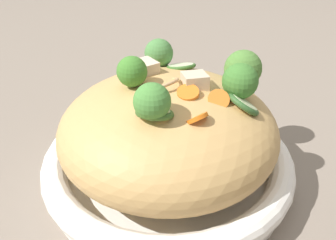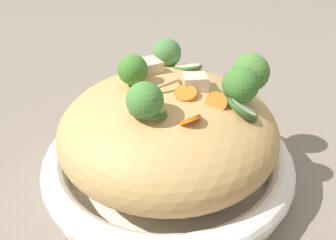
{
  "view_description": "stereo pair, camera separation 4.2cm",
  "coord_description": "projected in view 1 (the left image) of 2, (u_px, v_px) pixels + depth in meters",
  "views": [
    {
      "loc": [
        -0.32,
        0.15,
        0.31
      ],
      "look_at": [
        0.0,
        0.0,
        0.09
      ],
      "focal_mm": 35.52,
      "sensor_mm": 36.0,
      "label": 1
    },
    {
      "loc": [
        -0.34,
        0.11,
        0.31
      ],
      "look_at": [
        0.0,
        0.0,
        0.09
      ],
      "focal_mm": 35.52,
      "sensor_mm": 36.0,
      "label": 2
    }
  ],
  "objects": [
    {
      "name": "carrot_coins",
      "position": [
        201.0,
        102.0,
        0.37
      ],
      "size": [
        0.07,
        0.07,
        0.02
      ],
      "color": "orange",
      "rests_on": "serving_bowl"
    },
    {
      "name": "zucchini_slices",
      "position": [
        185.0,
        86.0,
        0.41
      ],
      "size": [
        0.2,
        0.16,
        0.04
      ],
      "color": "beige",
      "rests_on": "serving_bowl"
    },
    {
      "name": "noodle_heap",
      "position": [
        168.0,
        128.0,
        0.43
      ],
      "size": [
        0.28,
        0.28,
        0.14
      ],
      "color": "tan",
      "rests_on": "serving_bowl"
    },
    {
      "name": "chicken_chunks",
      "position": [
        165.0,
        75.0,
        0.41
      ],
      "size": [
        0.1,
        0.08,
        0.03
      ],
      "color": "beige",
      "rests_on": "serving_bowl"
    },
    {
      "name": "ground_plane",
      "position": [
        168.0,
        174.0,
        0.47
      ],
      "size": [
        3.0,
        3.0,
        0.0
      ],
      "primitive_type": "plane",
      "color": "gray"
    },
    {
      "name": "serving_bowl",
      "position": [
        168.0,
        161.0,
        0.45
      ],
      "size": [
        0.33,
        0.33,
        0.05
      ],
      "color": "white",
      "rests_on": "ground_plane"
    },
    {
      "name": "broccoli_florets",
      "position": [
        201.0,
        73.0,
        0.42
      ],
      "size": [
        0.19,
        0.22,
        0.08
      ],
      "color": "#A3BB71",
      "rests_on": "serving_bowl"
    }
  ]
}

